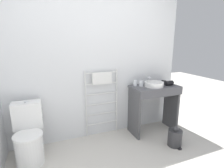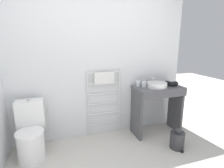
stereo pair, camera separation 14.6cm
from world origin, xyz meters
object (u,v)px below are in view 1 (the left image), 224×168
at_px(cup_near_edge, 141,84).
at_px(cup_near_wall, 135,83).
at_px(toilet, 29,137).
at_px(towel_radiator, 102,91).
at_px(hair_dryer, 169,83).
at_px(trash_bin, 175,137).
at_px(sink_basin, 154,84).

bearing_deg(cup_near_edge, cup_near_wall, 136.54).
xyz_separation_m(toilet, towel_radiator, (1.13, 0.28, 0.45)).
relative_size(cup_near_wall, cup_near_edge, 1.01).
relative_size(cup_near_edge, hair_dryer, 0.50).
relative_size(toilet, towel_radiator, 0.70).
bearing_deg(cup_near_edge, trash_bin, -64.65).
bearing_deg(cup_near_wall, towel_radiator, 171.99).
bearing_deg(toilet, sink_basin, 1.09).
distance_m(sink_basin, cup_near_edge, 0.22).
bearing_deg(cup_near_wall, hair_dryer, -16.78).
relative_size(cup_near_wall, trash_bin, 0.29).
bearing_deg(hair_dryer, cup_near_edge, 168.28).
relative_size(towel_radiator, hair_dryer, 6.08).
bearing_deg(cup_near_edge, toilet, -175.70).
height_order(toilet, towel_radiator, towel_radiator).
bearing_deg(cup_near_wall, toilet, -173.25).
bearing_deg(hair_dryer, towel_radiator, 167.57).
height_order(toilet, sink_basin, sink_basin).
distance_m(sink_basin, cup_near_wall, 0.31).
xyz_separation_m(towel_radiator, sink_basin, (0.84, -0.25, 0.09)).
distance_m(toilet, hair_dryer, 2.34).
height_order(sink_basin, cup_near_edge, cup_near_edge).
height_order(toilet, trash_bin, toilet).
bearing_deg(towel_radiator, trash_bin, -38.54).
height_order(sink_basin, trash_bin, sink_basin).
distance_m(cup_near_wall, cup_near_edge, 0.10).
height_order(toilet, hair_dryer, hair_dryer).
xyz_separation_m(toilet, sink_basin, (1.97, 0.04, 0.54)).
height_order(hair_dryer, trash_bin, hair_dryer).
bearing_deg(towel_radiator, toilet, -165.89).
bearing_deg(toilet, cup_near_edge, 4.30).
height_order(cup_near_edge, hair_dryer, cup_near_edge).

